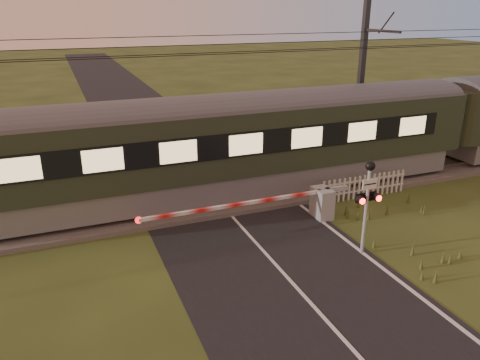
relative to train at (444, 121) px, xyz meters
name	(u,v)px	position (x,y,z in m)	size (l,w,h in m)	color
ground	(297,288)	(-10.91, -6.50, -2.15)	(160.00, 160.00, 0.00)	#2F3C17
road	(301,292)	(-10.89, -6.73, -2.14)	(6.00, 140.00, 0.03)	black
track_bed	(217,198)	(-10.91, 0.00, -2.08)	(140.00, 3.40, 0.39)	#47423D
overhead_wires	(214,47)	(-10.91, 0.00, 3.58)	(120.00, 0.62, 0.62)	black
train	(444,121)	(0.00, 0.00, 0.00)	(40.06, 2.76, 3.73)	gray
boom_gate	(312,203)	(-8.37, -2.86, -1.54)	(7.48, 0.83, 1.11)	gray
crossing_signal	(368,191)	(-8.18, -5.56, -0.13)	(0.75, 0.33, 2.94)	gray
picket_fence	(364,186)	(-5.51, -1.89, -1.68)	(3.86, 0.08, 0.93)	silver
catenary_mast	(362,79)	(-3.05, 2.23, 1.78)	(0.24, 2.47, 7.57)	#2D2D30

